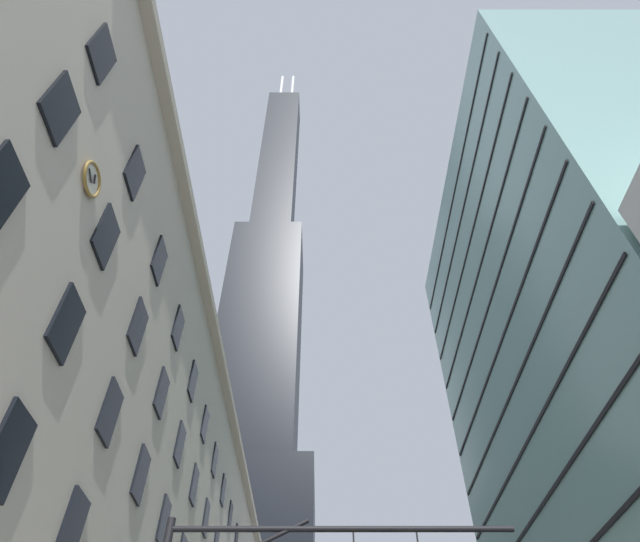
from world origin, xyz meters
TOP-DOWN VIEW (x-y plane):
  - dark_skyscraper at (-17.12, 89.18)m, footprint 25.93×25.93m
  - glass_office_midrise at (18.72, 23.88)m, footprint 15.55×35.07m

SIDE VIEW (x-z plane):
  - glass_office_midrise at x=18.72m, z-range 0.00..52.45m
  - dark_skyscraper at x=-17.12m, z-range -47.18..182.51m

